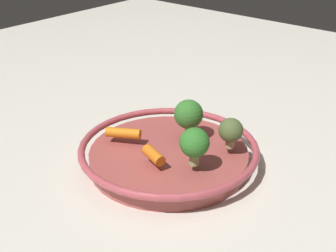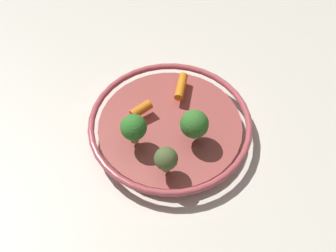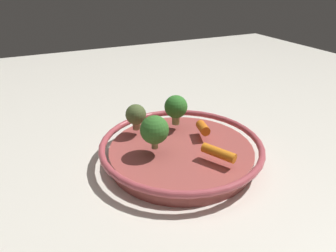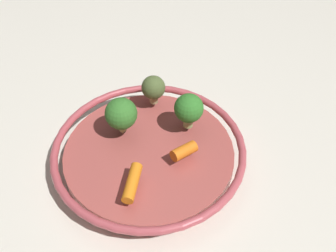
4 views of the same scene
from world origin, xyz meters
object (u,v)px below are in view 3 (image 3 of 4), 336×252
at_px(broccoli_floret_mid, 154,129).
at_px(broccoli_floret_large, 176,107).
at_px(baby_carrot_back, 219,153).
at_px(broccoli_floret_small, 136,115).
at_px(baby_carrot_left, 203,128).
at_px(serving_bowl, 181,151).

height_order(broccoli_floret_mid, broccoli_floret_large, same).
relative_size(baby_carrot_back, broccoli_floret_small, 1.16).
xyz_separation_m(broccoli_floret_small, broccoli_floret_large, (-0.01, -0.09, 0.01)).
distance_m(broccoli_floret_small, broccoli_floret_large, 0.09).
height_order(baby_carrot_left, broccoli_floret_large, broccoli_floret_large).
height_order(baby_carrot_back, broccoli_floret_large, broccoli_floret_large).
distance_m(baby_carrot_back, broccoli_floret_small, 0.21).
xyz_separation_m(baby_carrot_left, broccoli_floret_large, (0.06, 0.04, 0.03)).
xyz_separation_m(baby_carrot_back, broccoli_floret_large, (0.16, 0.01, 0.03)).
relative_size(broccoli_floret_mid, broccoli_floret_small, 1.19).
distance_m(baby_carrot_left, broccoli_floret_mid, 0.13).
relative_size(baby_carrot_left, broccoli_floret_large, 0.66).
height_order(baby_carrot_back, broccoli_floret_small, broccoli_floret_small).
bearing_deg(broccoli_floret_mid, baby_carrot_left, -83.07).
relative_size(baby_carrot_back, broccoli_floret_large, 0.97).
bearing_deg(broccoli_floret_large, broccoli_floret_mid, 131.66).
relative_size(serving_bowl, broccoli_floret_large, 4.94).
bearing_deg(serving_bowl, baby_carrot_left, -74.08).
bearing_deg(baby_carrot_left, baby_carrot_back, 165.22).
bearing_deg(serving_bowl, baby_carrot_back, -156.99).
bearing_deg(broccoli_floret_small, serving_bowl, -146.00).
bearing_deg(broccoli_floret_large, baby_carrot_back, -177.11).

